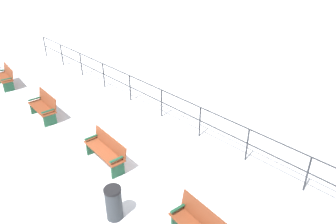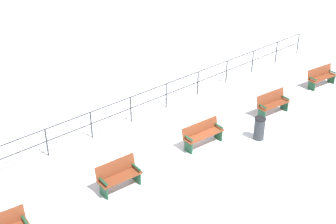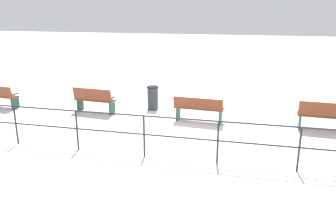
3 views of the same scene
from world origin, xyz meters
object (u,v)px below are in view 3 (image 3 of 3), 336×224
bench_second (322,116)px  bench_third (199,108)px  trash_bin (153,98)px  bench_fourth (94,100)px

bench_second → bench_third: 3.86m
bench_third → trash_bin: size_ratio=1.88×
bench_second → trash_bin: size_ratio=1.65×
trash_bin → bench_fourth: bearing=115.0°
bench_second → bench_third: (-0.06, 3.86, -0.01)m
bench_second → bench_third: size_ratio=0.88×
bench_second → bench_fourth: size_ratio=0.94×
bench_second → bench_fourth: bearing=92.5°
bench_fourth → trash_bin: bearing=-59.4°
bench_third → bench_fourth: 3.86m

